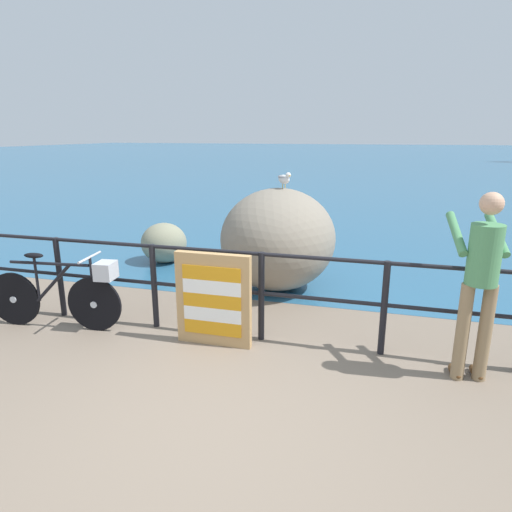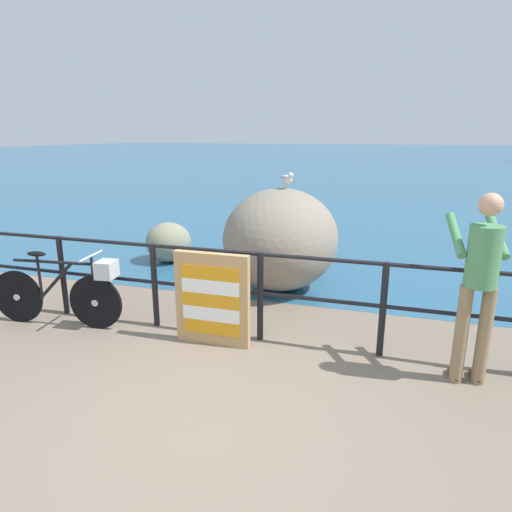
{
  "view_description": "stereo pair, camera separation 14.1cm",
  "coord_description": "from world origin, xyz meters",
  "px_view_note": "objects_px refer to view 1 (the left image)",
  "views": [
    {
      "loc": [
        1.18,
        -2.88,
        2.27
      ],
      "look_at": [
        -0.17,
        2.02,
        0.86
      ],
      "focal_mm": 31.37,
      "sensor_mm": 36.0,
      "label": 1
    },
    {
      "loc": [
        1.31,
        -2.84,
        2.27
      ],
      "look_at": [
        -0.17,
        2.02,
        0.86
      ],
      "focal_mm": 31.37,
      "sensor_mm": 36.0,
      "label": 2
    }
  ],
  "objects_px": {
    "breakwater_boulder_left": "(164,243)",
    "seagull": "(284,178)",
    "bicycle": "(64,292)",
    "breakwater_boulder_main": "(278,239)",
    "person_at_railing": "(480,279)",
    "folded_deckchair_stack": "(213,300)"
  },
  "relations": [
    {
      "from": "breakwater_boulder_left",
      "to": "folded_deckchair_stack",
      "type": "bearing_deg",
      "value": -54.5
    },
    {
      "from": "folded_deckchair_stack",
      "to": "breakwater_boulder_main",
      "type": "height_order",
      "value": "breakwater_boulder_main"
    },
    {
      "from": "bicycle",
      "to": "breakwater_boulder_main",
      "type": "relative_size",
      "value": 0.92
    },
    {
      "from": "folded_deckchair_stack",
      "to": "seagull",
      "type": "distance_m",
      "value": 2.38
    },
    {
      "from": "bicycle",
      "to": "folded_deckchair_stack",
      "type": "bearing_deg",
      "value": -3.73
    },
    {
      "from": "person_at_railing",
      "to": "breakwater_boulder_main",
      "type": "distance_m",
      "value": 3.12
    },
    {
      "from": "person_at_railing",
      "to": "breakwater_boulder_left",
      "type": "xyz_separation_m",
      "value": [
        -4.6,
        2.85,
        -0.63
      ]
    },
    {
      "from": "bicycle",
      "to": "folded_deckchair_stack",
      "type": "distance_m",
      "value": 1.84
    },
    {
      "from": "folded_deckchair_stack",
      "to": "breakwater_boulder_main",
      "type": "bearing_deg",
      "value": 82.86
    },
    {
      "from": "bicycle",
      "to": "folded_deckchair_stack",
      "type": "relative_size",
      "value": 1.63
    },
    {
      "from": "folded_deckchair_stack",
      "to": "breakwater_boulder_main",
      "type": "xyz_separation_m",
      "value": [
        0.26,
        2.04,
        0.23
      ]
    },
    {
      "from": "bicycle",
      "to": "seagull",
      "type": "bearing_deg",
      "value": 38.67
    },
    {
      "from": "person_at_railing",
      "to": "breakwater_boulder_left",
      "type": "height_order",
      "value": "person_at_railing"
    },
    {
      "from": "breakwater_boulder_main",
      "to": "breakwater_boulder_left",
      "type": "relative_size",
      "value": 2.25
    },
    {
      "from": "folded_deckchair_stack",
      "to": "breakwater_boulder_left",
      "type": "xyz_separation_m",
      "value": [
        -2.02,
        2.83,
        -0.16
      ]
    },
    {
      "from": "breakwater_boulder_main",
      "to": "seagull",
      "type": "bearing_deg",
      "value": 29.06
    },
    {
      "from": "person_at_railing",
      "to": "folded_deckchair_stack",
      "type": "xyz_separation_m",
      "value": [
        -2.58,
        0.03,
        -0.47
      ]
    },
    {
      "from": "bicycle",
      "to": "breakwater_boulder_main",
      "type": "distance_m",
      "value": 2.99
    },
    {
      "from": "person_at_railing",
      "to": "folded_deckchair_stack",
      "type": "height_order",
      "value": "person_at_railing"
    },
    {
      "from": "seagull",
      "to": "person_at_railing",
      "type": "bearing_deg",
      "value": 5.48
    },
    {
      "from": "bicycle",
      "to": "folded_deckchair_stack",
      "type": "height_order",
      "value": "folded_deckchair_stack"
    },
    {
      "from": "breakwater_boulder_left",
      "to": "seagull",
      "type": "relative_size",
      "value": 2.74
    }
  ]
}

